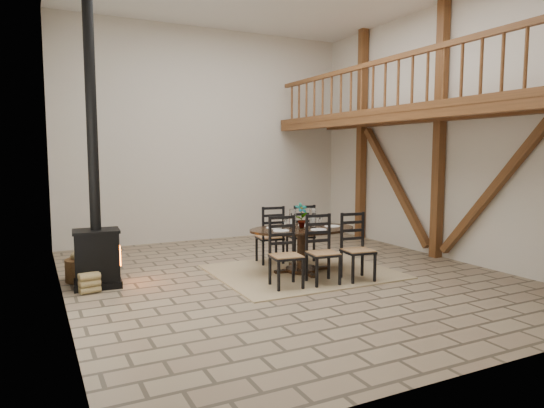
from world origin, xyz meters
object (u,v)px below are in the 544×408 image
log_basket (83,269)px  log_stack (90,283)px  dining_table (305,250)px  wood_stove (95,216)px

log_basket → log_stack: size_ratio=1.74×
dining_table → wood_stove: wood_stove is taller
wood_stove → log_basket: bearing=112.4°
dining_table → wood_stove: bearing=174.6°
log_basket → wood_stove: bearing=-71.9°
wood_stove → log_stack: wood_stove is taller
log_basket → log_stack: log_basket is taller
wood_stove → log_stack: size_ratio=15.76×
wood_stove → log_basket: wood_stove is taller
wood_stove → log_stack: 1.02m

